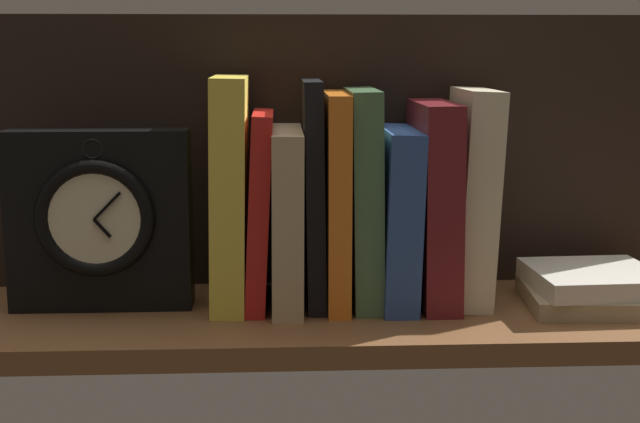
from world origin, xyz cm
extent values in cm
cube|color=brown|center=(0.00, 0.00, -1.25)|extent=(91.47, 25.02, 2.50)
cube|color=black|center=(0.00, 11.91, 16.36)|extent=(91.47, 1.20, 32.72)
cube|color=gold|center=(-13.72, 3.02, 12.88)|extent=(4.21, 13.95, 25.82)
cube|color=red|center=(-10.44, 3.02, 10.91)|extent=(3.31, 13.61, 21.91)
cube|color=tan|center=(-7.34, 3.02, 9.96)|extent=(3.51, 16.58, 19.93)
cube|color=black|center=(-4.34, 3.02, 12.67)|extent=(2.40, 12.42, 25.37)
cube|color=orange|center=(-1.79, 3.02, 11.98)|extent=(2.57, 14.89, 23.97)
cube|color=#476B44|center=(1.34, 3.02, 12.16)|extent=(3.65, 13.48, 24.37)
cube|color=#2D4C8E|center=(5.15, 3.02, 9.96)|extent=(4.31, 15.41, 20.01)
cube|color=maroon|center=(9.39, 3.02, 11.45)|extent=(4.37, 15.27, 22.95)
cube|color=beige|center=(13.68, 3.02, 12.15)|extent=(4.78, 12.29, 24.43)
cube|color=black|center=(-28.12, 2.21, 10.02)|extent=(20.05, 4.72, 20.05)
torus|color=black|center=(-28.12, -0.55, 10.71)|extent=(12.93, 1.59, 12.93)
cylinder|color=beige|center=(-28.12, -0.55, 10.71)|extent=(10.44, 0.60, 10.44)
cube|color=black|center=(-27.28, -1.05, 9.74)|extent=(1.90, 0.30, 2.12)
cube|color=black|center=(-26.67, -1.05, 12.15)|extent=(3.09, 0.30, 3.11)
torus|color=black|center=(-28.12, -0.15, 18.17)|extent=(2.44, 0.44, 2.44)
cube|color=#9E8966|center=(27.25, 0.50, 1.00)|extent=(15.87, 14.68, 2.01)
cube|color=beige|center=(27.24, -0.28, 3.12)|extent=(14.31, 13.38, 2.22)
camera|label=1|loc=(-8.42, -93.92, 28.88)|focal=48.97mm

